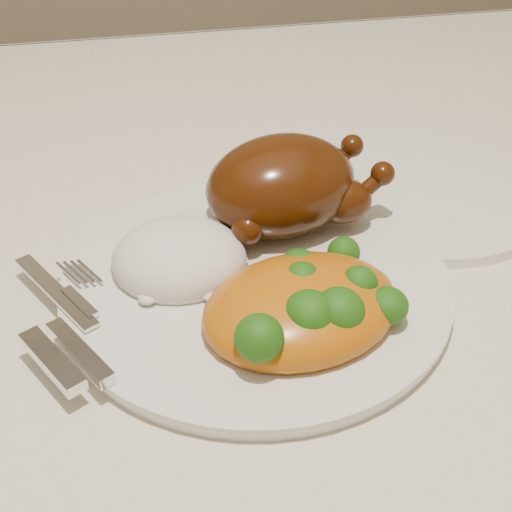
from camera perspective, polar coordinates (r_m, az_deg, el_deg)
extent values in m
cube|color=brown|center=(0.62, -10.12, -1.67)|extent=(1.60, 0.90, 0.04)
cube|color=silver|center=(0.60, -10.36, 0.11)|extent=(1.72, 1.02, 0.01)
cube|color=silver|center=(1.09, -11.38, 12.26)|extent=(1.72, 0.01, 0.18)
cylinder|color=white|center=(0.55, 0.00, -2.20)|extent=(0.34, 0.34, 0.01)
cylinder|color=white|center=(0.68, 13.29, 5.02)|extent=(0.27, 0.27, 0.01)
ellipsoid|color=#431F07|center=(0.58, 2.02, 5.66)|extent=(0.14, 0.12, 0.08)
ellipsoid|color=#431F07|center=(0.57, 1.26, 6.92)|extent=(0.07, 0.05, 0.03)
ellipsoid|color=#431F07|center=(0.58, 6.98, 4.35)|extent=(0.05, 0.04, 0.04)
sphere|color=#431F07|center=(0.59, 10.09, 6.51)|extent=(0.02, 0.02, 0.02)
ellipsoid|color=#431F07|center=(0.62, 4.74, 6.71)|extent=(0.05, 0.04, 0.04)
sphere|color=#431F07|center=(0.63, 7.69, 8.72)|extent=(0.02, 0.02, 0.02)
sphere|color=#431F07|center=(0.55, -0.67, 2.21)|extent=(0.03, 0.03, 0.03)
sphere|color=#431F07|center=(0.60, -2.79, 5.16)|extent=(0.03, 0.03, 0.03)
ellipsoid|color=white|center=(0.55, -6.15, -0.27)|extent=(0.11, 0.11, 0.05)
ellipsoid|color=#B7570B|center=(0.50, 3.62, -4.23)|extent=(0.17, 0.14, 0.05)
ellipsoid|color=#B7570B|center=(0.52, 7.42, -2.83)|extent=(0.07, 0.06, 0.03)
ellipsoid|color=#103E0A|center=(0.50, 8.21, -2.37)|extent=(0.03, 0.03, 0.03)
ellipsoid|color=#103E0A|center=(0.48, 6.66, -4.39)|extent=(0.04, 0.04, 0.03)
ellipsoid|color=#103E0A|center=(0.55, 7.02, 0.25)|extent=(0.03, 0.03, 0.03)
ellipsoid|color=#103E0A|center=(0.47, 4.26, -4.68)|extent=(0.04, 0.04, 0.03)
ellipsoid|color=#103E0A|center=(0.50, 3.71, -2.04)|extent=(0.03, 0.03, 0.03)
ellipsoid|color=#103E0A|center=(0.52, 3.46, -0.79)|extent=(0.03, 0.03, 0.02)
ellipsoid|color=#103E0A|center=(0.45, 0.25, -6.58)|extent=(0.03, 0.03, 0.03)
ellipsoid|color=#103E0A|center=(0.50, 10.44, -3.94)|extent=(0.03, 0.03, 0.03)
cube|color=silver|center=(0.54, -15.77, -2.72)|extent=(0.06, 0.10, 0.00)
cube|color=silver|center=(0.49, -16.00, -8.07)|extent=(0.05, 0.06, 0.01)
cube|color=silver|center=(0.49, -13.92, -7.49)|extent=(0.04, 0.07, 0.01)
cube|color=silver|center=(0.54, -13.94, -2.42)|extent=(0.05, 0.07, 0.00)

